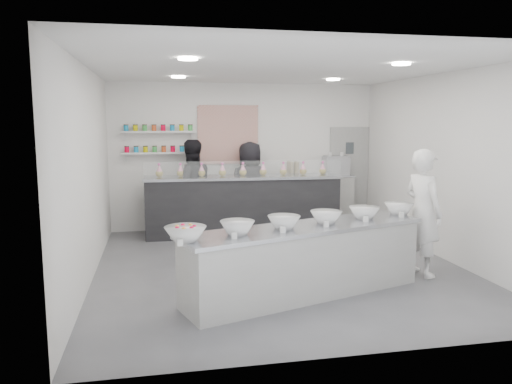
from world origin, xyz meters
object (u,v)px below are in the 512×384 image
(back_bar, at_px, (243,206))
(woman_prep, at_px, (423,213))
(prep_counter, at_px, (305,261))
(espresso_machine, at_px, (336,166))
(espresso_ledge, at_px, (318,201))
(staff_right, at_px, (250,187))
(staff_left, at_px, (191,187))

(back_bar, bearing_deg, woman_prep, -52.49)
(prep_counter, bearing_deg, espresso_machine, 46.79)
(espresso_ledge, bearing_deg, staff_right, -173.22)
(back_bar, relative_size, staff_right, 2.07)
(woman_prep, xyz_separation_m, staff_right, (-1.91, 3.38, -0.01))
(staff_left, bearing_deg, espresso_machine, 175.27)
(prep_counter, xyz_separation_m, staff_left, (-1.19, 3.80, 0.48))
(prep_counter, xyz_separation_m, espresso_machine, (1.90, 4.06, 0.83))
(staff_right, bearing_deg, espresso_machine, 178.32)
(prep_counter, relative_size, staff_right, 1.83)
(back_bar, relative_size, espresso_ledge, 2.59)
(back_bar, height_order, espresso_ledge, back_bar)
(prep_counter, relative_size, espresso_ledge, 2.28)
(espresso_ledge, distance_m, staff_left, 2.75)
(staff_left, bearing_deg, back_bar, 155.31)
(woman_prep, bearing_deg, back_bar, 19.76)
(woman_prep, height_order, staff_left, staff_left)
(espresso_machine, bearing_deg, staff_left, -175.22)
(back_bar, height_order, espresso_machine, espresso_machine)
(espresso_ledge, height_order, staff_right, staff_right)
(back_bar, xyz_separation_m, espresso_ledge, (1.72, 0.53, -0.04))
(back_bar, distance_m, espresso_ledge, 1.80)
(espresso_ledge, height_order, staff_left, staff_left)
(woman_prep, distance_m, staff_right, 3.88)
(prep_counter, relative_size, staff_left, 1.78)
(espresso_machine, height_order, staff_right, staff_right)
(staff_left, bearing_deg, prep_counter, 97.83)
(prep_counter, relative_size, woman_prep, 1.81)
(woman_prep, bearing_deg, espresso_ledge, -8.76)
(espresso_ledge, xyz_separation_m, espresso_machine, (0.38, 0.00, 0.74))
(espresso_ledge, bearing_deg, back_bar, -162.94)
(staff_right, bearing_deg, back_bar, 52.46)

